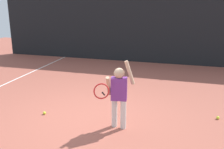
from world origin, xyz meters
TOP-DOWN VIEW (x-y plane):
  - ground_plane at (0.00, 0.00)m, footprint 20.00×20.00m
  - back_fence_windscreen at (0.00, 5.45)m, footprint 11.87×0.08m
  - fence_post_0 at (-5.79, 5.51)m, footprint 0.09×0.09m
  - fence_post_1 at (-2.89, 5.51)m, footprint 0.09×0.09m
  - fence_post_2 at (0.00, 5.51)m, footprint 0.09×0.09m
  - fence_post_3 at (2.89, 5.51)m, footprint 0.09×0.09m
  - tennis_player at (0.70, -0.30)m, footprint 0.65×0.65m
  - tennis_ball_1 at (2.62, 0.65)m, footprint 0.07×0.07m
  - tennis_ball_2 at (-1.01, -0.16)m, footprint 0.07×0.07m

SIDE VIEW (x-z plane):
  - ground_plane at x=0.00m, z-range 0.00..0.00m
  - tennis_ball_1 at x=2.62m, z-range 0.00..0.07m
  - tennis_ball_2 at x=-1.01m, z-range 0.00..0.07m
  - tennis_player at x=0.70m, z-range 0.05..1.40m
  - back_fence_windscreen at x=0.00m, z-range 0.00..3.00m
  - fence_post_0 at x=-5.79m, z-range 0.00..3.15m
  - fence_post_1 at x=-2.89m, z-range 0.00..3.15m
  - fence_post_2 at x=0.00m, z-range 0.00..3.15m
  - fence_post_3 at x=2.89m, z-range 0.00..3.15m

